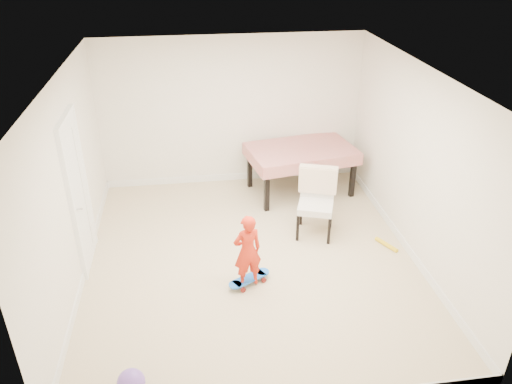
{
  "coord_description": "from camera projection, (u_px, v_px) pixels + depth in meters",
  "views": [
    {
      "loc": [
        -0.73,
        -5.67,
        4.14
      ],
      "look_at": [
        0.1,
        0.2,
        0.95
      ],
      "focal_mm": 35.0,
      "sensor_mm": 36.0,
      "label": 1
    }
  ],
  "objects": [
    {
      "name": "dining_table",
      "position": [
        300.0,
        170.0,
        8.58
      ],
      "size": [
        1.91,
        1.39,
        0.82
      ],
      "primitive_type": null,
      "rotation": [
        0.0,
        0.0,
        0.18
      ],
      "color": "red",
      "rests_on": "ground"
    },
    {
      "name": "child",
      "position": [
        248.0,
        253.0,
        6.24
      ],
      "size": [
        0.42,
        0.33,
        1.01
      ],
      "primitive_type": "imported",
      "rotation": [
        0.0,
        0.0,
        3.39
      ],
      "color": "red",
      "rests_on": "ground"
    },
    {
      "name": "balloon",
      "position": [
        131.0,
        383.0,
        4.93
      ],
      "size": [
        0.28,
        0.28,
        0.28
      ],
      "primitive_type": "sphere",
      "color": "#7C53C8",
      "rests_on": "ground"
    },
    {
      "name": "door",
      "position": [
        79.0,
        195.0,
        6.5
      ],
      "size": [
        0.11,
        0.94,
        2.11
      ],
      "primitive_type": "cube",
      "color": "white",
      "rests_on": "ground"
    },
    {
      "name": "baseboard_right",
      "position": [
        404.0,
        243.0,
        7.25
      ],
      "size": [
        0.02,
        5.0,
        0.12
      ],
      "primitive_type": "cube",
      "color": "white",
      "rests_on": "ground"
    },
    {
      "name": "foam_toy",
      "position": [
        386.0,
        245.0,
        7.25
      ],
      "size": [
        0.24,
        0.38,
        0.06
      ],
      "primitive_type": "cylinder",
      "rotation": [
        1.57,
        0.0,
        0.47
      ],
      "color": "yellow",
      "rests_on": "ground"
    },
    {
      "name": "ceiling",
      "position": [
        250.0,
        77.0,
        5.78
      ],
      "size": [
        4.5,
        5.0,
        0.04
      ],
      "primitive_type": "cube",
      "color": "white",
      "rests_on": "wall_back"
    },
    {
      "name": "wall_front",
      "position": [
        289.0,
        304.0,
        4.22
      ],
      "size": [
        4.5,
        0.04,
        2.6
      ],
      "primitive_type": "cube",
      "color": "silver",
      "rests_on": "ground"
    },
    {
      "name": "wall_right",
      "position": [
        416.0,
        165.0,
        6.66
      ],
      "size": [
        0.04,
        5.0,
        2.6
      ],
      "primitive_type": "cube",
      "color": "silver",
      "rests_on": "ground"
    },
    {
      "name": "wall_left",
      "position": [
        70.0,
        187.0,
        6.11
      ],
      "size": [
        0.04,
        5.0,
        2.6
      ],
      "primitive_type": "cube",
      "color": "silver",
      "rests_on": "ground"
    },
    {
      "name": "dining_chair",
      "position": [
        316.0,
        204.0,
        7.33
      ],
      "size": [
        0.74,
        0.79,
        1.03
      ],
      "primitive_type": null,
      "rotation": [
        0.0,
        0.0,
        -0.33
      ],
      "color": "white",
      "rests_on": "ground"
    },
    {
      "name": "wall_back",
      "position": [
        232.0,
        112.0,
        8.55
      ],
      "size": [
        4.5,
        0.04,
        2.6
      ],
      "primitive_type": "cube",
      "color": "silver",
      "rests_on": "ground"
    },
    {
      "name": "baseboard_back",
      "position": [
        233.0,
        177.0,
        9.14
      ],
      "size": [
        4.5,
        0.02,
        0.12
      ],
      "primitive_type": "cube",
      "color": "white",
      "rests_on": "ground"
    },
    {
      "name": "ground",
      "position": [
        251.0,
        259.0,
        7.0
      ],
      "size": [
        5.0,
        5.0,
        0.0
      ],
      "primitive_type": "plane",
      "color": "#C7B18A",
      "rests_on": "ground"
    },
    {
      "name": "baseboard_left",
      "position": [
        86.0,
        269.0,
        6.69
      ],
      "size": [
        0.02,
        5.0,
        0.12
      ],
      "primitive_type": "cube",
      "color": "white",
      "rests_on": "ground"
    },
    {
      "name": "skateboard",
      "position": [
        249.0,
        280.0,
        6.5
      ],
      "size": [
        0.64,
        0.49,
        0.09
      ],
      "primitive_type": null,
      "rotation": [
        0.0,
        0.0,
        0.5
      ],
      "color": "blue",
      "rests_on": "ground"
    }
  ]
}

